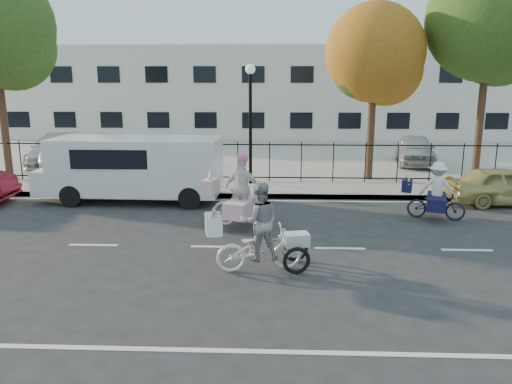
{
  "coord_description": "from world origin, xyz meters",
  "views": [
    {
      "loc": [
        1.44,
        -11.42,
        4.0
      ],
      "look_at": [
        0.93,
        1.2,
        1.1
      ],
      "focal_mm": 35.0,
      "sensor_mm": 36.0,
      "label": 1
    }
  ],
  "objects_px": {
    "lot_car_c": "(130,149)",
    "lamppost": "(250,103)",
    "zebra_trike": "(260,237)",
    "white_van": "(134,167)",
    "lot_car_a": "(54,150)",
    "bull_bike": "(436,196)",
    "pedestrian": "(95,160)",
    "gold_sedan": "(506,186)",
    "lot_car_d": "(415,150)",
    "unicorn_bike": "(242,200)",
    "lot_car_b": "(84,150)"
  },
  "relations": [
    {
      "from": "white_van",
      "to": "lot_car_d",
      "type": "xyz_separation_m",
      "value": [
        10.98,
        6.86,
        -0.34
      ]
    },
    {
      "from": "pedestrian",
      "to": "lot_car_b",
      "type": "bearing_deg",
      "value": -68.96
    },
    {
      "from": "pedestrian",
      "to": "lot_car_c",
      "type": "relative_size",
      "value": 0.48
    },
    {
      "from": "zebra_trike",
      "to": "lot_car_a",
      "type": "relative_size",
      "value": 0.5
    },
    {
      "from": "lamppost",
      "to": "zebra_trike",
      "type": "xyz_separation_m",
      "value": [
        0.61,
        -8.23,
        -2.38
      ]
    },
    {
      "from": "unicorn_bike",
      "to": "lot_car_b",
      "type": "relative_size",
      "value": 0.4
    },
    {
      "from": "bull_bike",
      "to": "white_van",
      "type": "distance_m",
      "value": 9.44
    },
    {
      "from": "bull_bike",
      "to": "gold_sedan",
      "type": "distance_m",
      "value": 3.28
    },
    {
      "from": "bull_bike",
      "to": "lot_car_d",
      "type": "xyz_separation_m",
      "value": [
        1.72,
        8.63,
        0.15
      ]
    },
    {
      "from": "zebra_trike",
      "to": "lot_car_d",
      "type": "xyz_separation_m",
      "value": [
        6.66,
        12.79,
        0.08
      ]
    },
    {
      "from": "lot_car_c",
      "to": "lamppost",
      "type": "bearing_deg",
      "value": -48.34
    },
    {
      "from": "pedestrian",
      "to": "lot_car_b",
      "type": "xyz_separation_m",
      "value": [
        -1.85,
        3.66,
        -0.15
      ]
    },
    {
      "from": "lamppost",
      "to": "unicorn_bike",
      "type": "height_order",
      "value": "lamppost"
    },
    {
      "from": "white_van",
      "to": "lot_car_a",
      "type": "height_order",
      "value": "white_van"
    },
    {
      "from": "zebra_trike",
      "to": "white_van",
      "type": "relative_size",
      "value": 0.37
    },
    {
      "from": "lot_car_a",
      "to": "lot_car_d",
      "type": "height_order",
      "value": "lot_car_d"
    },
    {
      "from": "zebra_trike",
      "to": "white_van",
      "type": "distance_m",
      "value": 7.35
    },
    {
      "from": "gold_sedan",
      "to": "lot_car_d",
      "type": "height_order",
      "value": "lot_car_d"
    },
    {
      "from": "gold_sedan",
      "to": "lot_car_c",
      "type": "height_order",
      "value": "lot_car_c"
    },
    {
      "from": "bull_bike",
      "to": "pedestrian",
      "type": "distance_m",
      "value": 11.95
    },
    {
      "from": "zebra_trike",
      "to": "unicorn_bike",
      "type": "bearing_deg",
      "value": -0.98
    },
    {
      "from": "unicorn_bike",
      "to": "bull_bike",
      "type": "distance_m",
      "value": 5.64
    },
    {
      "from": "gold_sedan",
      "to": "lot_car_a",
      "type": "xyz_separation_m",
      "value": [
        -17.4,
        6.08,
        0.18
      ]
    },
    {
      "from": "unicorn_bike",
      "to": "bull_bike",
      "type": "relative_size",
      "value": 1.14
    },
    {
      "from": "bull_bike",
      "to": "lot_car_a",
      "type": "height_order",
      "value": "bull_bike"
    },
    {
      "from": "white_van",
      "to": "lot_car_c",
      "type": "bearing_deg",
      "value": 109.06
    },
    {
      "from": "lot_car_a",
      "to": "lamppost",
      "type": "bearing_deg",
      "value": -34.46
    },
    {
      "from": "zebra_trike",
      "to": "gold_sedan",
      "type": "xyz_separation_m",
      "value": [
        7.7,
        5.93,
        -0.12
      ]
    },
    {
      "from": "pedestrian",
      "to": "lot_car_d",
      "type": "height_order",
      "value": "pedestrian"
    },
    {
      "from": "pedestrian",
      "to": "lot_car_c",
      "type": "height_order",
      "value": "pedestrian"
    },
    {
      "from": "lot_car_a",
      "to": "bull_bike",
      "type": "bearing_deg",
      "value": -40.08
    },
    {
      "from": "lot_car_c",
      "to": "lot_car_d",
      "type": "height_order",
      "value": "lot_car_d"
    },
    {
      "from": "lot_car_c",
      "to": "pedestrian",
      "type": "bearing_deg",
      "value": -98.8
    },
    {
      "from": "lot_car_b",
      "to": "lot_car_c",
      "type": "relative_size",
      "value": 1.43
    },
    {
      "from": "lamppost",
      "to": "lot_car_b",
      "type": "height_order",
      "value": "lamppost"
    },
    {
      "from": "pedestrian",
      "to": "lot_car_d",
      "type": "bearing_deg",
      "value": -165.56
    },
    {
      "from": "white_van",
      "to": "pedestrian",
      "type": "xyz_separation_m",
      "value": [
        -2.04,
        2.07,
        -0.12
      ]
    },
    {
      "from": "bull_bike",
      "to": "pedestrian",
      "type": "height_order",
      "value": "pedestrian"
    },
    {
      "from": "gold_sedan",
      "to": "lot_car_d",
      "type": "distance_m",
      "value": 6.94
    },
    {
      "from": "lamppost",
      "to": "lot_car_c",
      "type": "height_order",
      "value": "lamppost"
    },
    {
      "from": "bull_bike",
      "to": "gold_sedan",
      "type": "relative_size",
      "value": 0.51
    },
    {
      "from": "bull_bike",
      "to": "lot_car_d",
      "type": "relative_size",
      "value": 0.47
    },
    {
      "from": "unicorn_bike",
      "to": "lot_car_c",
      "type": "bearing_deg",
      "value": 49.7
    },
    {
      "from": "lot_car_c",
      "to": "gold_sedan",
      "type": "bearing_deg",
      "value": -36.08
    },
    {
      "from": "white_van",
      "to": "bull_bike",
      "type": "bearing_deg",
      "value": -9.0
    },
    {
      "from": "gold_sedan",
      "to": "pedestrian",
      "type": "height_order",
      "value": "pedestrian"
    },
    {
      "from": "bull_bike",
      "to": "zebra_trike",
      "type": "bearing_deg",
      "value": 146.99
    },
    {
      "from": "zebra_trike",
      "to": "unicorn_bike",
      "type": "relative_size",
      "value": 1.06
    },
    {
      "from": "white_van",
      "to": "lot_car_b",
      "type": "xyz_separation_m",
      "value": [
        -3.89,
        5.74,
        -0.28
      ]
    },
    {
      "from": "zebra_trike",
      "to": "bull_bike",
      "type": "bearing_deg",
      "value": -61.77
    }
  ]
}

